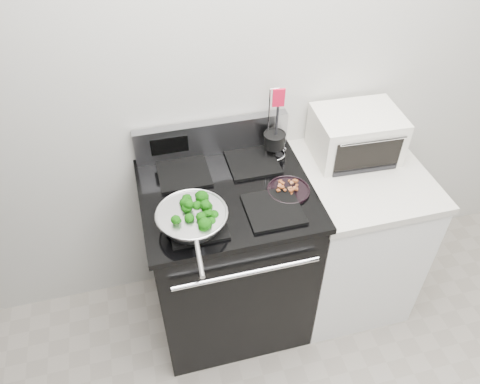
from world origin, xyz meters
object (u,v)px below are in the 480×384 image
object	(u,v)px
gas_range	(228,256)
skillet	(192,218)
toaster_oven	(356,135)
bacon_plate	(289,188)
utensil_holder	(274,144)

from	to	relation	value
gas_range	skillet	xyz separation A→B (m)	(-0.19, -0.18, 0.51)
gas_range	toaster_oven	xyz separation A→B (m)	(0.70, 0.15, 0.55)
gas_range	bacon_plate	distance (m)	0.56
skillet	bacon_plate	size ratio (longest dim) A/B	2.44
gas_range	toaster_oven	world-z (taller)	toaster_oven
toaster_oven	gas_range	bearing A→B (deg)	-165.42
bacon_plate	toaster_oven	xyz separation A→B (m)	(0.42, 0.22, 0.07)
gas_range	utensil_holder	bearing A→B (deg)	35.33
toaster_oven	utensil_holder	bearing A→B (deg)	174.40
bacon_plate	gas_range	bearing A→B (deg)	165.17
utensil_holder	toaster_oven	size ratio (longest dim) A/B	0.89
gas_range	bacon_plate	size ratio (longest dim) A/B	5.74
toaster_oven	skillet	bearing A→B (deg)	-157.04
bacon_plate	utensil_holder	world-z (taller)	utensil_holder
gas_range	utensil_holder	world-z (taller)	utensil_holder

